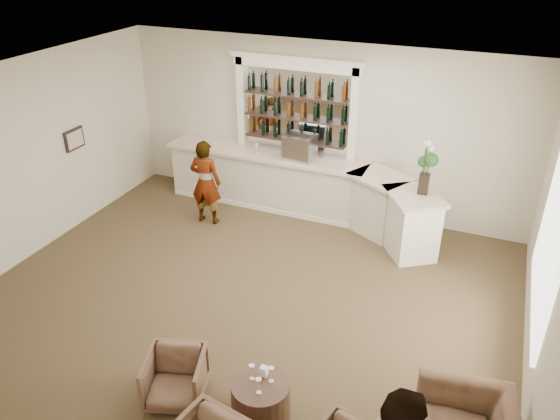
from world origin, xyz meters
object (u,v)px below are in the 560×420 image
object	(u,v)px
espresso_machine	(300,147)
flower_vase	(426,164)
armchair_left	(175,378)
bar_counter	(303,188)
cocktail_table	(261,400)
sommelier	(206,182)

from	to	relation	value
espresso_machine	flower_vase	size ratio (longest dim) A/B	0.58
armchair_left	flower_vase	bearing A→B (deg)	47.30
bar_counter	armchair_left	bearing A→B (deg)	-86.90
bar_counter	cocktail_table	bearing A→B (deg)	-74.78
sommelier	espresso_machine	bearing A→B (deg)	-149.56
armchair_left	flower_vase	distance (m)	5.13
cocktail_table	bar_counter	bearing A→B (deg)	105.22
cocktail_table	espresso_machine	bearing A→B (deg)	106.14
sommelier	armchair_left	xyz separation A→B (m)	(1.86, -4.05, -0.51)
armchair_left	espresso_machine	xyz separation A→B (m)	(-0.38, 5.09, 1.06)
espresso_machine	bar_counter	bearing A→B (deg)	-29.09
bar_counter	espresso_machine	bearing A→B (deg)	147.86
sommelier	armchair_left	world-z (taller)	sommelier
flower_vase	sommelier	bearing A→B (deg)	-173.35
sommelier	flower_vase	size ratio (longest dim) A/B	1.76
cocktail_table	flower_vase	xyz separation A→B (m)	(1.00, 4.35, 1.42)
sommelier	armchair_left	bearing A→B (deg)	110.15
armchair_left	flower_vase	size ratio (longest dim) A/B	0.75
sommelier	cocktail_table	bearing A→B (deg)	122.27
cocktail_table	armchair_left	size ratio (longest dim) A/B	0.97
bar_counter	flower_vase	bearing A→B (deg)	-12.59
cocktail_table	espresso_machine	size ratio (longest dim) A/B	1.25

